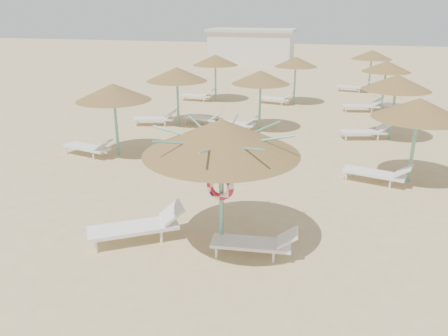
# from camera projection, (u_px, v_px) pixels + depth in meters

# --- Properties ---
(ground) EXTENTS (120.00, 120.00, 0.00)m
(ground) POSITION_uv_depth(u_px,v_px,m) (214.00, 237.00, 10.66)
(ground) COLOR #D0B77F
(ground) RESTS_ON ground
(main_palapa) EXTENTS (3.43, 3.43, 3.07)m
(main_palapa) POSITION_uv_depth(u_px,v_px,m) (221.00, 137.00, 9.33)
(main_palapa) COLOR #67B29B
(main_palapa) RESTS_ON ground
(lounger_main_a) EXTENTS (2.28, 1.79, 0.82)m
(lounger_main_a) POSITION_uv_depth(u_px,v_px,m) (140.00, 226.00, 10.40)
(lounger_main_a) COLOR white
(lounger_main_a) RESTS_ON ground
(lounger_main_b) EXTENTS (1.97, 0.76, 0.70)m
(lounger_main_b) POSITION_uv_depth(u_px,v_px,m) (257.00, 243.00, 9.77)
(lounger_main_b) COLOR white
(lounger_main_b) RESTS_ON ground
(palapa_field) EXTENTS (18.97, 19.00, 2.72)m
(palapa_field) POSITION_uv_depth(u_px,v_px,m) (331.00, 79.00, 19.21)
(palapa_field) COLOR #67B29B
(palapa_field) RESTS_ON ground
(service_hut) EXTENTS (8.40, 4.40, 3.25)m
(service_hut) POSITION_uv_depth(u_px,v_px,m) (252.00, 46.00, 43.27)
(service_hut) COLOR silver
(service_hut) RESTS_ON ground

